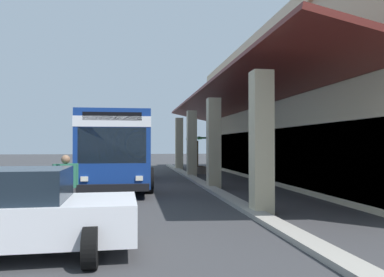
% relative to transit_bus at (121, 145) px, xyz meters
% --- Properties ---
extents(ground, '(120.00, 120.00, 0.00)m').
position_rel_transit_bus_xyz_m(ground, '(1.39, 8.89, -1.85)').
color(ground, '#38383A').
extents(curb_strip, '(29.52, 0.50, 0.12)m').
position_rel_transit_bus_xyz_m(curb_strip, '(-0.75, 3.79, -1.79)').
color(curb_strip, '#9E998E').
rests_on(curb_strip, ground).
extents(plaza_building, '(24.90, 16.39, 7.67)m').
position_rel_transit_bus_xyz_m(plaza_building, '(-0.75, 13.42, 1.99)').
color(plaza_building, '#C6B793').
rests_on(plaza_building, ground).
extents(transit_bus, '(11.25, 2.97, 3.34)m').
position_rel_transit_bus_xyz_m(transit_bus, '(0.00, 0.00, 0.00)').
color(transit_bus, navy).
rests_on(transit_bus, ground).
extents(pedestrian, '(0.49, 0.56, 1.62)m').
position_rel_transit_bus_xyz_m(pedestrian, '(8.72, -1.06, -0.95)').
color(pedestrian, '#38383D').
rests_on(pedestrian, ground).
extents(potted_palm, '(1.82, 1.73, 2.44)m').
position_rel_transit_bus_xyz_m(potted_palm, '(-5.86, 4.73, -1.28)').
color(potted_palm, gray).
rests_on(potted_palm, ground).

